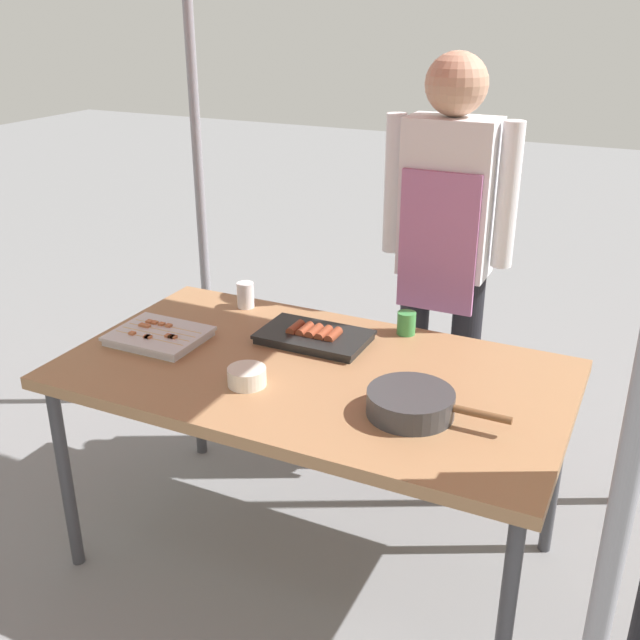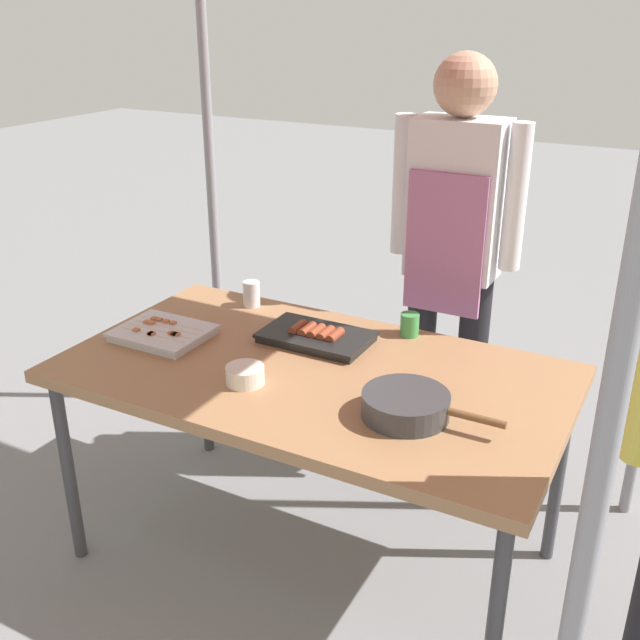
# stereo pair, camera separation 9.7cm
# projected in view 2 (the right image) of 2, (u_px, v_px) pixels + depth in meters

# --- Properties ---
(ground_plane) EXTENTS (18.00, 18.00, 0.00)m
(ground_plane) POSITION_uv_depth(u_px,v_px,m) (313.00, 555.00, 2.67)
(ground_plane) COLOR slate
(stall_table) EXTENTS (1.60, 0.90, 0.75)m
(stall_table) POSITION_uv_depth(u_px,v_px,m) (313.00, 383.00, 2.40)
(stall_table) COLOR #9E724C
(stall_table) RESTS_ON ground
(tray_grilled_sausages) EXTENTS (0.37, 0.23, 0.05)m
(tray_grilled_sausages) POSITION_uv_depth(u_px,v_px,m) (316.00, 336.00, 2.56)
(tray_grilled_sausages) COLOR black
(tray_grilled_sausages) RESTS_ON stall_table
(tray_meat_skewers) EXTENTS (0.31, 0.25, 0.04)m
(tray_meat_skewers) POSITION_uv_depth(u_px,v_px,m) (163.00, 333.00, 2.59)
(tray_meat_skewers) COLOR silver
(tray_meat_skewers) RESTS_ON stall_table
(cooking_wok) EXTENTS (0.41, 0.25, 0.07)m
(cooking_wok) POSITION_uv_depth(u_px,v_px,m) (407.00, 404.00, 2.09)
(cooking_wok) COLOR #38383A
(cooking_wok) RESTS_ON stall_table
(condiment_bowl) EXTENTS (0.12, 0.12, 0.06)m
(condiment_bowl) POSITION_uv_depth(u_px,v_px,m) (245.00, 375.00, 2.28)
(condiment_bowl) COLOR silver
(condiment_bowl) RESTS_ON stall_table
(drink_cup_near_edge) EXTENTS (0.07, 0.07, 0.08)m
(drink_cup_near_edge) POSITION_uv_depth(u_px,v_px,m) (410.00, 325.00, 2.60)
(drink_cup_near_edge) COLOR #3F994C
(drink_cup_near_edge) RESTS_ON stall_table
(drink_cup_by_wok) EXTENTS (0.06, 0.06, 0.10)m
(drink_cup_by_wok) POSITION_uv_depth(u_px,v_px,m) (251.00, 294.00, 2.85)
(drink_cup_by_wok) COLOR white
(drink_cup_by_wok) RESTS_ON stall_table
(vendor_woman) EXTENTS (0.52, 0.23, 1.67)m
(vendor_woman) POSITION_uv_depth(u_px,v_px,m) (454.00, 237.00, 2.85)
(vendor_woman) COLOR black
(vendor_woman) RESTS_ON ground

